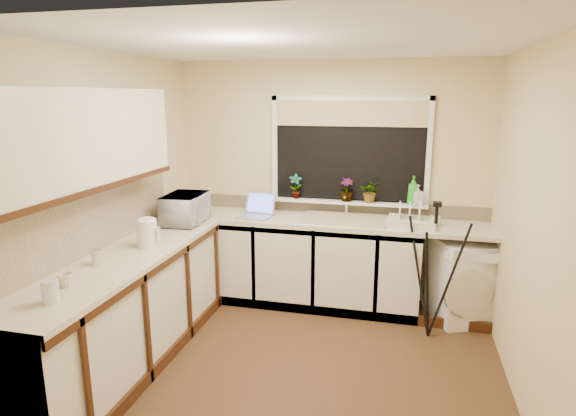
{
  "coord_description": "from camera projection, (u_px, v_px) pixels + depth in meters",
  "views": [
    {
      "loc": [
        0.75,
        -3.39,
        2.1
      ],
      "look_at": [
        -0.21,
        0.55,
        1.15
      ],
      "focal_mm": 30.02,
      "sensor_mm": 36.0,
      "label": 1
    }
  ],
  "objects": [
    {
      "name": "laptop",
      "position": [
        257.0,
        210.0,
        4.88
      ],
      "size": [
        0.36,
        0.35,
        0.23
      ],
      "rotation": [
        0.0,
        0.0,
        -0.14
      ],
      "color": "#A3A4AB",
      "rests_on": "worktop_back"
    },
    {
      "name": "splashback_left",
      "position": [
        87.0,
        226.0,
        3.68
      ],
      "size": [
        0.02,
        2.4,
        0.45
      ],
      "primitive_type": "cube",
      "color": "beige",
      "rests_on": "wall_left"
    },
    {
      "name": "faucet",
      "position": [
        347.0,
        204.0,
        4.88
      ],
      "size": [
        0.03,
        0.03,
        0.24
      ],
      "primitive_type": "cylinder",
      "color": "silver",
      "rests_on": "worktop_back"
    },
    {
      "name": "wall_left",
      "position": [
        108.0,
        205.0,
        3.95
      ],
      "size": [
        0.0,
        3.0,
        3.0
      ],
      "primitive_type": "plane",
      "rotation": [
        1.57,
        0.0,
        1.57
      ],
      "color": "beige",
      "rests_on": "ground"
    },
    {
      "name": "glass_jug",
      "position": [
        50.0,
        291.0,
        2.84
      ],
      "size": [
        0.1,
        0.1,
        0.14
      ],
      "primitive_type": "cylinder",
      "color": "silver",
      "rests_on": "worktop_left"
    },
    {
      "name": "cup_left",
      "position": [
        65.0,
        280.0,
        3.09
      ],
      "size": [
        0.11,
        0.11,
        0.09
      ],
      "primitive_type": "imported",
      "rotation": [
        0.0,
        0.0,
        -0.22
      ],
      "color": "beige",
      "rests_on": "worktop_left"
    },
    {
      "name": "sink",
      "position": [
        344.0,
        219.0,
        4.74
      ],
      "size": [
        0.82,
        0.46,
        0.03
      ],
      "primitive_type": "cube",
      "color": "tan",
      "rests_on": "worktop_back"
    },
    {
      "name": "plant_c",
      "position": [
        347.0,
        190.0,
        4.88
      ],
      "size": [
        0.14,
        0.14,
        0.24
      ],
      "primitive_type": "imported",
      "rotation": [
        0.0,
        0.0,
        0.04
      ],
      "color": "#999999",
      "rests_on": "windowsill"
    },
    {
      "name": "microwave",
      "position": [
        185.0,
        209.0,
        4.62
      ],
      "size": [
        0.37,
        0.52,
        0.28
      ],
      "primitive_type": "imported",
      "rotation": [
        0.0,
        0.0,
        1.64
      ],
      "color": "white",
      "rests_on": "worktop_left"
    },
    {
      "name": "wall_back",
      "position": [
        329.0,
        182.0,
        5.0
      ],
      "size": [
        3.2,
        0.0,
        3.2
      ],
      "primitive_type": "plane",
      "rotation": [
        1.57,
        0.0,
        0.0
      ],
      "color": "beige",
      "rests_on": "ground"
    },
    {
      "name": "tripod",
      "position": [
        432.0,
        271.0,
        4.17
      ],
      "size": [
        0.74,
        0.74,
        1.23
      ],
      "primitive_type": null,
      "rotation": [
        0.0,
        0.0,
        0.24
      ],
      "color": "black",
      "rests_on": "floor"
    },
    {
      "name": "window_blind",
      "position": [
        350.0,
        114.0,
        4.75
      ],
      "size": [
        1.5,
        0.02,
        0.25
      ],
      "primitive_type": "cube",
      "color": "tan",
      "rests_on": "wall_back"
    },
    {
      "name": "plant_a",
      "position": [
        296.0,
        186.0,
        5.0
      ],
      "size": [
        0.15,
        0.12,
        0.26
      ],
      "primitive_type": "imported",
      "rotation": [
        0.0,
        0.0,
        0.19
      ],
      "color": "#999999",
      "rests_on": "windowsill"
    },
    {
      "name": "base_cabinet_back",
      "position": [
        292.0,
        261.0,
        4.97
      ],
      "size": [
        2.55,
        0.6,
        0.86
      ],
      "primitive_type": "cube",
      "color": "silver",
      "rests_on": "floor"
    },
    {
      "name": "worktop_left",
      "position": [
        123.0,
        259.0,
        3.67
      ],
      "size": [
        0.6,
        2.4,
        0.04
      ],
      "primitive_type": "cube",
      "color": "beige",
      "rests_on": "base_cabinet_left"
    },
    {
      "name": "upper_cabinet",
      "position": [
        83.0,
        140.0,
        3.35
      ],
      "size": [
        0.28,
        1.9,
        0.7
      ],
      "primitive_type": "cube",
      "color": "silver",
      "rests_on": "wall_left"
    },
    {
      "name": "base_cabinet_left",
      "position": [
        128.0,
        314.0,
        3.78
      ],
      "size": [
        0.54,
        2.4,
        0.86
      ],
      "primitive_type": "cube",
      "color": "silver",
      "rests_on": "floor"
    },
    {
      "name": "wall_right",
      "position": [
        532.0,
        230.0,
        3.21
      ],
      "size": [
        0.0,
        3.0,
        3.0
      ],
      "primitive_type": "plane",
      "rotation": [
        1.57,
        0.0,
        -1.57
      ],
      "color": "beige",
      "rests_on": "ground"
    },
    {
      "name": "dish_rack",
      "position": [
        411.0,
        222.0,
        4.54
      ],
      "size": [
        0.48,
        0.37,
        0.07
      ],
      "primitive_type": "cube",
      "rotation": [
        0.0,
        0.0,
        -0.09
      ],
      "color": "beige",
      "rests_on": "worktop_back"
    },
    {
      "name": "wall_front",
      "position": [
        225.0,
        296.0,
        2.16
      ],
      "size": [
        3.2,
        0.0,
        3.2
      ],
      "primitive_type": "plane",
      "rotation": [
        -1.57,
        0.0,
        0.0
      ],
      "color": "beige",
      "rests_on": "ground"
    },
    {
      "name": "soap_bottle_green",
      "position": [
        413.0,
        190.0,
        4.73
      ],
      "size": [
        0.13,
        0.13,
        0.28
      ],
      "primitive_type": "imported",
      "rotation": [
        0.0,
        0.0,
        0.22
      ],
      "color": "green",
      "rests_on": "windowsill"
    },
    {
      "name": "steel_jar",
      "position": [
        97.0,
        257.0,
        3.49
      ],
      "size": [
        0.08,
        0.08,
        0.11
      ],
      "primitive_type": "cylinder",
      "color": "silver",
      "rests_on": "worktop_left"
    },
    {
      "name": "worktop_back",
      "position": [
        324.0,
        221.0,
        4.79
      ],
      "size": [
        3.2,
        0.6,
        0.04
      ],
      "primitive_type": "cube",
      "color": "beige",
      "rests_on": "base_cabinet_back"
    },
    {
      "name": "kettle",
      "position": [
        147.0,
        234.0,
        3.89
      ],
      "size": [
        0.17,
        0.17,
        0.22
      ],
      "primitive_type": "cylinder",
      "color": "white",
      "rests_on": "worktop_left"
    },
    {
      "name": "plant_d",
      "position": [
        370.0,
        192.0,
        4.82
      ],
      "size": [
        0.2,
        0.18,
        0.22
      ],
      "primitive_type": "imported",
      "rotation": [
        0.0,
        0.0,
        0.03
      ],
      "color": "#999999",
      "rests_on": "windowsill"
    },
    {
      "name": "windowsill",
      "position": [
        347.0,
        202.0,
        4.93
      ],
      "size": [
        1.6,
        0.14,
        0.03
      ],
      "primitive_type": "cube",
      "color": "white",
      "rests_on": "wall_back"
    },
    {
      "name": "cup_back",
      "position": [
        435.0,
        221.0,
        4.54
      ],
      "size": [
        0.12,
        0.12,
        0.09
      ],
      "primitive_type": "imported",
      "rotation": [
        0.0,
        0.0,
        -0.04
      ],
      "color": "silver",
      "rests_on": "worktop_back"
    },
    {
      "name": "soap_bottle_clear",
      "position": [
        418.0,
        195.0,
        4.71
      ],
      "size": [
        0.12,
        0.12,
        0.2
      ],
      "primitive_type": "imported",
      "rotation": [
        0.0,
        0.0,
        0.37
      ],
      "color": "#999999",
      "rests_on": "windowsill"
    },
    {
      "name": "window_glass",
      "position": [
        349.0,
        151.0,
        4.86
      ],
      "size": [
        1.5,
        0.02,
        1.0
      ],
      "primitive_type": "cube",
      "color": "black",
      "rests_on": "wall_back"
    },
    {
      "name": "splashback_back",
      "position": [
        329.0,
        206.0,
        5.04
      ],
      "size": [
        3.2,
        0.02,
        0.14
      ],
      "primitive_type": "cube",
      "color": "beige",
      "rests_on": "wall_back"
    },
    {
      "name": "ceiling",
      "position": [
        299.0,
        43.0,
        3.3
      ],
      "size": [
        3.2,
        3.2,
        0.0
      ],
      "primitive_type": "plane",
      "rotation": [
        3.14,
        0.0,
        0.0
      ],
      "color": "white",
      "rests_on": "ground"
    },
    {
      "name": "floor",
      "position": [
        297.0,
        364.0,
        3.86
      ],
      "size": [
        3.2,
        3.2,
        0.0
      ],
      "primitive_type": "plane",
      "color": "#4E351F",
      "rests_on": "ground"
    },
    {
      "name": "washing_machine",
      "position": [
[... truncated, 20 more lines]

